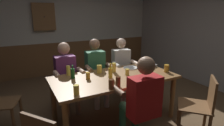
{
  "coord_description": "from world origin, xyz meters",
  "views": [
    {
      "loc": [
        -1.33,
        -2.37,
        1.73
      ],
      "look_at": [
        0.0,
        0.13,
        0.96
      ],
      "focal_mm": 29.61,
      "sensor_mm": 36.0,
      "label": 1
    }
  ],
  "objects": [
    {
      "name": "chair_empty_near_left",
      "position": [
        0.88,
        -0.89,
        0.48
      ],
      "size": [
        0.62,
        0.62,
        0.88
      ],
      "rotation": [
        0.0,
        0.0,
        0.75
      ],
      "color": "brown",
      "rests_on": "ground_plane"
    },
    {
      "name": "bottle_0",
      "position": [
        -0.09,
        0.02,
        0.84
      ],
      "size": [
        0.06,
        0.06,
        0.24
      ],
      "color": "gold",
      "rests_on": "dining_table"
    },
    {
      "name": "pint_glass_8",
      "position": [
        0.89,
        -0.16,
        0.82
      ],
      "size": [
        0.08,
        0.08,
        0.13
      ],
      "primitive_type": "cylinder",
      "color": "gold",
      "rests_on": "dining_table"
    },
    {
      "name": "wall_dart_cabinet",
      "position": [
        -0.57,
        2.85,
        1.63
      ],
      "size": [
        0.56,
        0.15,
        0.7
      ],
      "color": "brown"
    },
    {
      "name": "person_1",
      "position": [
        -0.0,
        0.76,
        0.69
      ],
      "size": [
        0.51,
        0.55,
        1.26
      ],
      "rotation": [
        0.0,
        0.0,
        3.08
      ],
      "color": "#33724C",
      "rests_on": "ground_plane"
    },
    {
      "name": "pint_glass_2",
      "position": [
        -0.27,
        -0.37,
        0.82
      ],
      "size": [
        0.07,
        0.07,
        0.13
      ],
      "primitive_type": "cylinder",
      "color": "#4C2D19",
      "rests_on": "dining_table"
    },
    {
      "name": "person_2",
      "position": [
        0.57,
        0.75,
        0.67
      ],
      "size": [
        0.52,
        0.55,
        1.23
      ],
      "rotation": [
        0.0,
        0.0,
        3.02
      ],
      "color": "silver",
      "rests_on": "ground_plane"
    },
    {
      "name": "condiment_caddy",
      "position": [
        0.89,
        0.19,
        0.78
      ],
      "size": [
        0.14,
        0.1,
        0.05
      ],
      "primitive_type": "cube",
      "color": "#B2B7BC",
      "rests_on": "dining_table"
    },
    {
      "name": "plate_0",
      "position": [
        0.48,
        0.32,
        0.76
      ],
      "size": [
        0.26,
        0.26,
        0.01
      ],
      "primitive_type": "cylinder",
      "color": "white",
      "rests_on": "dining_table"
    },
    {
      "name": "pint_glass_5",
      "position": [
        -0.62,
        0.46,
        0.83
      ],
      "size": [
        0.06,
        0.06,
        0.16
      ],
      "primitive_type": "cylinder",
      "color": "#E5C64C",
      "rests_on": "dining_table"
    },
    {
      "name": "back_wall_upper",
      "position": [
        0.0,
        2.98,
        1.75
      ],
      "size": [
        5.35,
        0.12,
        1.66
      ],
      "primitive_type": "cube",
      "color": "beige"
    },
    {
      "name": "back_wall_wainscot",
      "position": [
        0.0,
        2.98,
        0.46
      ],
      "size": [
        5.35,
        0.12,
        0.91
      ],
      "primitive_type": "cube",
      "color": "brown",
      "rests_on": "ground_plane"
    },
    {
      "name": "pint_glass_6",
      "position": [
        -0.14,
        0.32,
        0.82
      ],
      "size": [
        0.08,
        0.08,
        0.14
      ],
      "primitive_type": "cylinder",
      "color": "#E5C64C",
      "rests_on": "dining_table"
    },
    {
      "name": "person_3",
      "position": [
        0.0,
        -0.66,
        0.68
      ],
      "size": [
        0.55,
        0.5,
        1.24
      ],
      "rotation": [
        0.0,
        0.0,
        -0.03
      ],
      "color": "#AD1919",
      "rests_on": "ground_plane"
    },
    {
      "name": "person_0",
      "position": [
        -0.58,
        0.76,
        0.68
      ],
      "size": [
        0.5,
        0.52,
        1.23
      ],
      "rotation": [
        0.0,
        0.0,
        3.16
      ],
      "color": "#6B2D66",
      "rests_on": "ground_plane"
    },
    {
      "name": "bottle_1",
      "position": [
        -0.6,
        0.27,
        0.84
      ],
      "size": [
        0.06,
        0.06,
        0.21
      ],
      "color": "#195923",
      "rests_on": "dining_table"
    },
    {
      "name": "plate_1",
      "position": [
        0.32,
        -0.36,
        0.76
      ],
      "size": [
        0.22,
        0.22,
        0.01
      ],
      "primitive_type": "cylinder",
      "color": "white",
      "rests_on": "dining_table"
    },
    {
      "name": "pint_glass_4",
      "position": [
        -0.73,
        -0.32,
        0.82
      ],
      "size": [
        0.07,
        0.07,
        0.12
      ],
      "primitive_type": "cylinder",
      "color": "#E5C64C",
      "rests_on": "dining_table"
    },
    {
      "name": "pint_glass_3",
      "position": [
        0.1,
        0.25,
        0.83
      ],
      "size": [
        0.07,
        0.07,
        0.16
      ],
      "primitive_type": "cylinder",
      "color": "#E5C64C",
      "rests_on": "dining_table"
    },
    {
      "name": "ground_plane",
      "position": [
        0.0,
        0.0,
        0.0
      ],
      "size": [
        7.01,
        7.01,
        0.0
      ],
      "primitive_type": "plane",
      "color": "brown"
    },
    {
      "name": "dining_table",
      "position": [
        0.0,
        0.05,
        0.66
      ],
      "size": [
        1.94,
        0.96,
        0.75
      ],
      "color": "brown",
      "rests_on": "ground_plane"
    },
    {
      "name": "pint_glass_1",
      "position": [
        -0.41,
        0.14,
        0.81
      ],
      "size": [
        0.06,
        0.06,
        0.1
      ],
      "primitive_type": "cylinder",
      "color": "gold",
      "rests_on": "dining_table"
    },
    {
      "name": "pint_glass_7",
      "position": [
        0.21,
        -0.0,
        0.81
      ],
      "size": [
        0.06,
        0.06,
        0.11
      ],
      "primitive_type": "cylinder",
      "color": "#E5C64C",
      "rests_on": "dining_table"
    },
    {
      "name": "pint_glass_0",
      "position": [
        -0.16,
        -0.34,
        0.83
      ],
      "size": [
        0.07,
        0.07,
        0.15
      ],
      "primitive_type": "cylinder",
      "color": "#4C2D19",
      "rests_on": "dining_table"
    }
  ]
}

